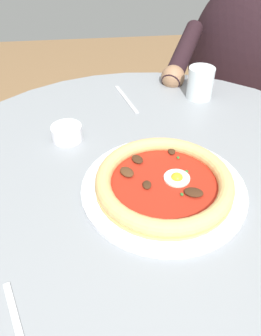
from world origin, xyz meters
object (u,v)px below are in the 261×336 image
(pizza_on_plate, at_px, (164,183))
(water_glass, at_px, (200,85))
(cafe_chair_diner, at_px, (240,88))
(dining_table, at_px, (149,225))
(fork_utensil, at_px, (126,99))
(diner_person, at_px, (229,111))
(ramekin_capers, at_px, (67,132))

(pizza_on_plate, bearing_deg, water_glass, -25.01)
(cafe_chair_diner, bearing_deg, water_glass, 141.80)
(dining_table, bearing_deg, fork_utensil, 2.50)
(diner_person, xyz_separation_m, cafe_chair_diner, (0.12, -0.09, 0.03))
(diner_person, bearing_deg, dining_table, 145.82)
(pizza_on_plate, bearing_deg, fork_utensil, 5.43)
(water_glass, bearing_deg, fork_utensil, 87.50)
(dining_table, height_order, cafe_chair_diner, cafe_chair_diner)
(diner_person, distance_m, cafe_chair_diner, 0.15)
(water_glass, bearing_deg, diner_person, -39.58)
(ramekin_capers, relative_size, diner_person, 0.06)
(pizza_on_plate, xyz_separation_m, diner_person, (0.63, -0.39, -0.24))
(cafe_chair_diner, bearing_deg, fork_utensil, 126.96)
(dining_table, bearing_deg, ramekin_capers, 44.82)
(diner_person, height_order, cafe_chair_diner, diner_person)
(water_glass, xyz_separation_m, diner_person, (0.27, -0.23, -0.26))
(water_glass, relative_size, cafe_chair_diner, 0.09)
(pizza_on_plate, relative_size, diner_person, 0.27)
(water_glass, xyz_separation_m, ramekin_capers, (-0.16, 0.36, -0.02))
(ramekin_capers, relative_size, fork_utensil, 0.45)
(pizza_on_plate, relative_size, ramekin_capers, 4.51)
(ramekin_capers, xyz_separation_m, diner_person, (0.44, -0.58, -0.24))
(water_glass, bearing_deg, ramekin_capers, 114.58)
(ramekin_capers, relative_size, cafe_chair_diner, 0.08)
(diner_person, relative_size, cafe_chair_diner, 1.27)
(fork_utensil, height_order, cafe_chair_diner, cafe_chair_diner)
(water_glass, height_order, ramekin_capers, water_glass)
(fork_utensil, bearing_deg, dining_table, -177.50)
(water_glass, bearing_deg, cafe_chair_diner, -38.20)
(diner_person, bearing_deg, water_glass, 140.42)
(diner_person, bearing_deg, pizza_on_plate, 148.12)
(water_glass, distance_m, ramekin_capers, 0.39)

